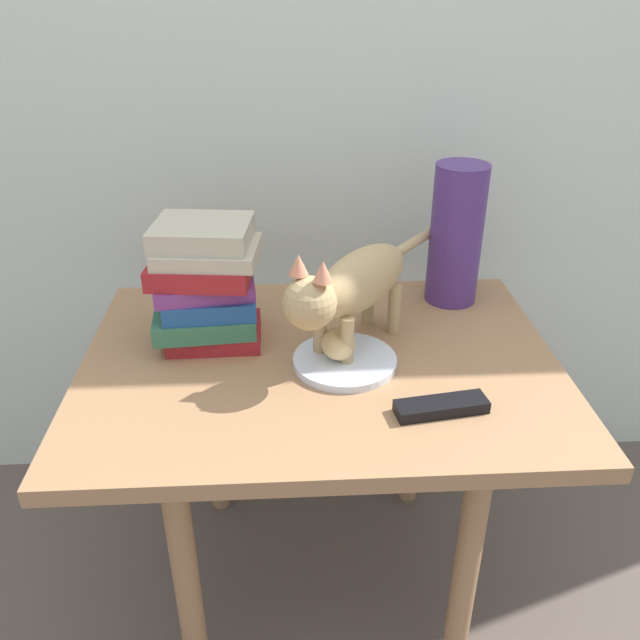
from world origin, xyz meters
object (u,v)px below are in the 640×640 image
Objects in this scene: side_table at (320,392)px; cat at (352,286)px; plate at (345,361)px; green_vase at (456,235)px; tv_remote at (441,407)px; bread_roll at (338,344)px; book_stack at (206,284)px.

cat is at bearing 26.06° from side_table.
green_vase is (0.25, 0.25, 0.14)m from plate.
bread_roll is at bearing 125.51° from tv_remote.
book_stack is at bearing 168.46° from cat.
side_table is 2.96× the size of green_vase.
green_vase reaches higher than book_stack.
tv_remote is (0.39, -0.25, -0.11)m from book_stack.
green_vase reaches higher than side_table.
bread_roll is 0.27× the size of green_vase.
book_stack is at bearing 157.21° from plate.
cat is 2.57× the size of tv_remote.
bread_roll reaches higher than plate.
side_table is 4.64× the size of plate.
bread_roll is 0.53× the size of tv_remote.
book_stack reaches higher than tv_remote.
plate is at bearing -22.79° from book_stack.
bread_roll is at bearing -22.29° from book_stack.
cat reaches higher than tv_remote.
cat is (0.03, 0.04, 0.09)m from bread_roll.
plate is 0.80× the size of book_stack.
book_stack is (-0.21, 0.08, 0.19)m from side_table.
plate is 2.33× the size of bread_roll.
book_stack reaches higher than side_table.
tv_remote reaches higher than side_table.
green_vase is at bearing 42.95° from bread_roll.
plate is 0.38m from green_vase.
bread_roll is 0.27m from book_stack.
tv_remote is (0.13, -0.20, -0.12)m from cat.
green_vase is (0.50, 0.15, 0.03)m from book_stack.
tv_remote is at bearing -57.62° from cat.
book_stack is (-0.26, 0.05, -0.02)m from cat.
side_table is at bearing -21.80° from book_stack.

